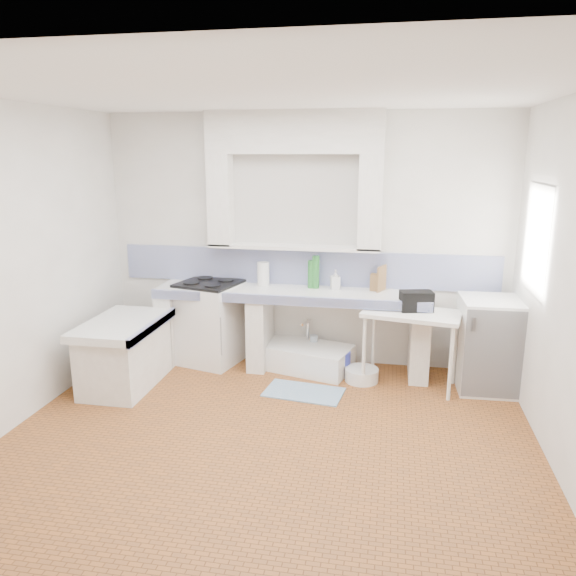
% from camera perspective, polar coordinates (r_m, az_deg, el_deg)
% --- Properties ---
extents(floor, '(4.50, 4.50, 0.00)m').
position_cam_1_polar(floor, '(4.80, -2.30, -15.76)').
color(floor, brown).
rests_on(floor, ground).
extents(ceiling, '(4.50, 4.50, 0.00)m').
position_cam_1_polar(ceiling, '(4.19, -2.69, 19.70)').
color(ceiling, white).
rests_on(ceiling, ground).
extents(wall_back, '(4.50, 0.00, 4.50)m').
position_cam_1_polar(wall_back, '(6.21, 1.71, 4.87)').
color(wall_back, white).
rests_on(wall_back, ground).
extents(wall_front, '(4.50, 0.00, 4.50)m').
position_cam_1_polar(wall_front, '(2.47, -13.18, -9.72)').
color(wall_front, white).
rests_on(wall_front, ground).
extents(wall_left, '(0.00, 4.50, 4.50)m').
position_cam_1_polar(wall_left, '(5.26, -27.09, 1.69)').
color(wall_left, white).
rests_on(wall_left, ground).
extents(wall_right, '(0.00, 4.50, 4.50)m').
position_cam_1_polar(wall_right, '(4.37, 27.60, -0.59)').
color(wall_right, white).
rests_on(wall_right, ground).
extents(alcove_mass, '(1.90, 0.25, 0.45)m').
position_cam_1_polar(alcove_mass, '(6.03, 0.63, 15.80)').
color(alcove_mass, white).
rests_on(alcove_mass, ground).
extents(window_frame, '(0.35, 0.86, 1.06)m').
position_cam_1_polar(window_frame, '(5.52, 26.10, 4.41)').
color(window_frame, '#331F10').
rests_on(window_frame, ground).
extents(lace_valance, '(0.01, 0.84, 0.24)m').
position_cam_1_polar(lace_valance, '(5.44, 25.04, 8.45)').
color(lace_valance, white).
rests_on(lace_valance, ground).
extents(counter_slab, '(3.00, 0.60, 0.08)m').
position_cam_1_polar(counter_slab, '(6.05, 0.30, -0.60)').
color(counter_slab, white).
rests_on(counter_slab, ground).
extents(counter_lip, '(3.00, 0.04, 0.10)m').
position_cam_1_polar(counter_lip, '(5.78, -0.20, -1.28)').
color(counter_lip, navy).
rests_on(counter_lip, ground).
extents(counter_pier_left, '(0.20, 0.55, 0.82)m').
position_cam_1_polar(counter_pier_left, '(6.56, -11.85, -3.82)').
color(counter_pier_left, white).
rests_on(counter_pier_left, ground).
extents(counter_pier_mid, '(0.20, 0.55, 0.82)m').
position_cam_1_polar(counter_pier_mid, '(6.25, -2.88, -4.45)').
color(counter_pier_mid, white).
rests_on(counter_pier_mid, ground).
extents(counter_pier_right, '(0.20, 0.55, 0.82)m').
position_cam_1_polar(counter_pier_right, '(6.10, 13.40, -5.29)').
color(counter_pier_right, white).
rests_on(counter_pier_right, ground).
extents(peninsula_top, '(0.70, 1.10, 0.08)m').
position_cam_1_polar(peninsula_top, '(5.88, -16.72, -3.66)').
color(peninsula_top, white).
rests_on(peninsula_top, ground).
extents(peninsula_base, '(0.60, 1.00, 0.62)m').
position_cam_1_polar(peninsula_base, '(5.99, -16.49, -6.85)').
color(peninsula_base, white).
rests_on(peninsula_base, ground).
extents(peninsula_lip, '(0.04, 1.10, 0.10)m').
position_cam_1_polar(peninsula_lip, '(5.74, -13.78, -3.89)').
color(peninsula_lip, navy).
rests_on(peninsula_lip, ground).
extents(backsplash, '(4.27, 0.03, 0.40)m').
position_cam_1_polar(backsplash, '(6.25, 1.67, 2.13)').
color(backsplash, navy).
rests_on(backsplash, ground).
extents(stove, '(0.78, 0.76, 0.91)m').
position_cam_1_polar(stove, '(6.42, -8.03, -3.63)').
color(stove, white).
rests_on(stove, ground).
extents(sink, '(1.13, 0.80, 0.24)m').
position_cam_1_polar(sink, '(6.25, 1.74, -7.24)').
color(sink, white).
rests_on(sink, ground).
extents(side_table, '(1.04, 0.71, 0.04)m').
position_cam_1_polar(side_table, '(5.86, 12.47, -6.16)').
color(side_table, white).
rests_on(side_table, ground).
extents(fridge, '(0.64, 0.64, 0.95)m').
position_cam_1_polar(fridge, '(5.99, 20.11, -5.49)').
color(fridge, white).
rests_on(fridge, ground).
extents(bucket_red, '(0.29, 0.29, 0.27)m').
position_cam_1_polar(bucket_red, '(6.26, -0.07, -7.04)').
color(bucket_red, '#AD2013').
rests_on(bucket_red, ground).
extents(bucket_orange, '(0.29, 0.29, 0.23)m').
position_cam_1_polar(bucket_orange, '(6.18, 1.88, -7.56)').
color(bucket_orange, '#E34017').
rests_on(bucket_orange, ground).
extents(bucket_blue, '(0.29, 0.29, 0.27)m').
position_cam_1_polar(bucket_blue, '(6.11, 5.13, -7.70)').
color(bucket_blue, '#2D37B0').
rests_on(bucket_blue, ground).
extents(basin_white, '(0.41, 0.41, 0.14)m').
position_cam_1_polar(basin_white, '(5.99, 7.61, -8.86)').
color(basin_white, white).
rests_on(basin_white, ground).
extents(water_bottle_a, '(0.08, 0.08, 0.27)m').
position_cam_1_polar(water_bottle_a, '(6.38, 2.25, -6.66)').
color(water_bottle_a, silver).
rests_on(water_bottle_a, ground).
extents(water_bottle_b, '(0.11, 0.11, 0.34)m').
position_cam_1_polar(water_bottle_b, '(6.36, 2.67, -6.37)').
color(water_bottle_b, silver).
rests_on(water_bottle_b, ground).
extents(black_bag, '(0.36, 0.25, 0.20)m').
position_cam_1_polar(black_bag, '(5.75, 13.11, -1.32)').
color(black_bag, black).
rests_on(black_bag, side_table).
extents(green_bottle_a, '(0.08, 0.08, 0.31)m').
position_cam_1_polar(green_bottle_a, '(6.11, 2.37, 1.42)').
color(green_bottle_a, '#256F2B').
rests_on(green_bottle_a, counter_slab).
extents(green_bottle_b, '(0.10, 0.10, 0.36)m').
position_cam_1_polar(green_bottle_b, '(6.10, 2.87, 1.66)').
color(green_bottle_b, '#256F2B').
rests_on(green_bottle_b, counter_slab).
extents(knife_block, '(0.11, 0.09, 0.19)m').
position_cam_1_polar(knife_block, '(6.07, 8.96, 0.59)').
color(knife_block, brown).
rests_on(knife_block, counter_slab).
extents(cutting_board, '(0.10, 0.20, 0.28)m').
position_cam_1_polar(cutting_board, '(6.06, 9.65, 0.98)').
color(cutting_board, brown).
rests_on(cutting_board, counter_slab).
extents(paper_towel, '(0.14, 0.14, 0.27)m').
position_cam_1_polar(paper_towel, '(6.22, -2.56, 1.45)').
color(paper_towel, white).
rests_on(paper_towel, counter_slab).
extents(soap_bottle, '(0.12, 0.12, 0.22)m').
position_cam_1_polar(soap_bottle, '(6.10, 4.91, 0.89)').
color(soap_bottle, white).
rests_on(soap_bottle, counter_slab).
extents(rug, '(0.83, 0.54, 0.01)m').
position_cam_1_polar(rug, '(5.69, 1.64, -10.70)').
color(rug, '#2D6293').
rests_on(rug, ground).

